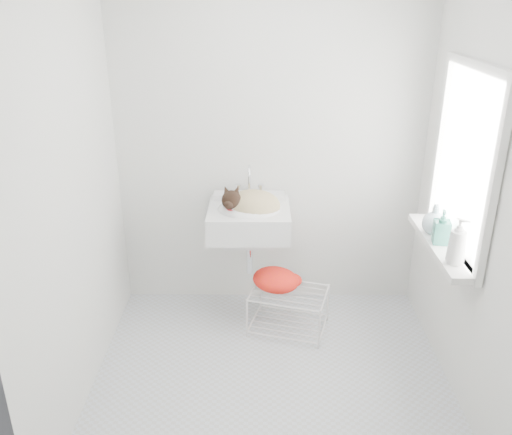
{
  "coord_description": "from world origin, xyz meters",
  "views": [
    {
      "loc": [
        -0.08,
        -2.71,
        2.24
      ],
      "look_at": [
        -0.1,
        0.5,
        0.88
      ],
      "focal_mm": 37.81,
      "sensor_mm": 36.0,
      "label": 1
    }
  ],
  "objects_px": {
    "bottle_a": "(454,263)",
    "bottle_c": "(433,233)",
    "bottle_b": "(440,243)",
    "cat": "(251,204)",
    "wire_rack": "(288,310)",
    "sink": "(249,208)"
  },
  "relations": [
    {
      "from": "bottle_c",
      "to": "sink",
      "type": "bearing_deg",
      "value": 160.54
    },
    {
      "from": "cat",
      "to": "bottle_c",
      "type": "xyz_separation_m",
      "value": [
        1.13,
        -0.39,
        -0.04
      ]
    },
    {
      "from": "wire_rack",
      "to": "bottle_c",
      "type": "distance_m",
      "value": 1.14
    },
    {
      "from": "bottle_a",
      "to": "bottle_b",
      "type": "xyz_separation_m",
      "value": [
        0.0,
        0.26,
        0.0
      ]
    },
    {
      "from": "sink",
      "to": "wire_rack",
      "type": "distance_m",
      "value": 0.78
    },
    {
      "from": "cat",
      "to": "wire_rack",
      "type": "height_order",
      "value": "cat"
    },
    {
      "from": "sink",
      "to": "bottle_a",
      "type": "relative_size",
      "value": 2.51
    },
    {
      "from": "bottle_a",
      "to": "bottle_c",
      "type": "bearing_deg",
      "value": 90.0
    },
    {
      "from": "bottle_a",
      "to": "cat",
      "type": "bearing_deg",
      "value": 145.2
    },
    {
      "from": "sink",
      "to": "bottle_b",
      "type": "bearing_deg",
      "value": -25.53
    },
    {
      "from": "sink",
      "to": "cat",
      "type": "relative_size",
      "value": 1.4
    },
    {
      "from": "sink",
      "to": "bottle_a",
      "type": "distance_m",
      "value": 1.4
    },
    {
      "from": "bottle_a",
      "to": "bottle_b",
      "type": "distance_m",
      "value": 0.26
    },
    {
      "from": "bottle_b",
      "to": "bottle_c",
      "type": "xyz_separation_m",
      "value": [
        0.0,
        0.14,
        0.0
      ]
    },
    {
      "from": "sink",
      "to": "cat",
      "type": "xyz_separation_m",
      "value": [
        0.01,
        -0.02,
        0.04
      ]
    },
    {
      "from": "bottle_a",
      "to": "bottle_b",
      "type": "relative_size",
      "value": 1.08
    },
    {
      "from": "cat",
      "to": "bottle_c",
      "type": "height_order",
      "value": "cat"
    },
    {
      "from": "wire_rack",
      "to": "bottle_b",
      "type": "xyz_separation_m",
      "value": [
        0.87,
        -0.35,
        0.7
      ]
    },
    {
      "from": "cat",
      "to": "bottle_a",
      "type": "height_order",
      "value": "cat"
    },
    {
      "from": "bottle_c",
      "to": "cat",
      "type": "bearing_deg",
      "value": 161.07
    },
    {
      "from": "wire_rack",
      "to": "bottle_a",
      "type": "height_order",
      "value": "bottle_a"
    },
    {
      "from": "wire_rack",
      "to": "bottle_b",
      "type": "bearing_deg",
      "value": -21.78
    }
  ]
}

